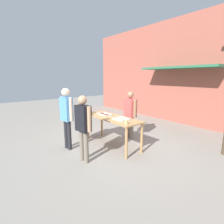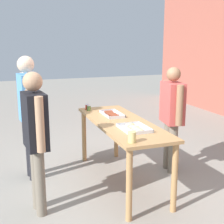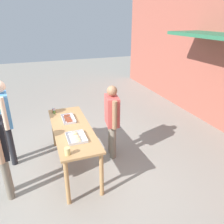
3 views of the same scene
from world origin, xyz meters
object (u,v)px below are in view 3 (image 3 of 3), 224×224
at_px(person_server_behind_table, 112,116).
at_px(person_customer_with_cup, 0,146).
at_px(condiment_jar_ketchup, 54,112).
at_px(beer_cup, 67,151).
at_px(food_tray_buns, 76,137).
at_px(condiment_jar_mustard, 54,110).
at_px(food_tray_sausages, 68,119).
at_px(person_customer_holding_hotdog, 5,116).

height_order(person_server_behind_table, person_customer_with_cup, person_customer_with_cup).
relative_size(condiment_jar_ketchup, beer_cup, 0.69).
xyz_separation_m(food_tray_buns, condiment_jar_mustard, (-1.30, -0.23, 0.02)).
bearing_deg(beer_cup, condiment_jar_mustard, -179.56).
distance_m(beer_cup, person_server_behind_table, 1.44).
xyz_separation_m(food_tray_sausages, person_customer_with_cup, (0.76, -1.17, 0.08)).
distance_m(food_tray_sausages, person_customer_with_cup, 1.40).
bearing_deg(person_customer_holding_hotdog, food_tray_buns, -137.72).
xyz_separation_m(food_tray_buns, person_server_behind_table, (-0.54, 0.85, 0.03)).
bearing_deg(food_tray_buns, person_customer_with_cup, -91.43).
height_order(condiment_jar_mustard, person_customer_with_cup, person_customer_with_cup).
bearing_deg(food_tray_sausages, person_customer_holding_hotdog, -100.14).
relative_size(food_tray_sausages, food_tray_buns, 1.08).
height_order(condiment_jar_mustard, beer_cup, beer_cup).
bearing_deg(person_customer_with_cup, condiment_jar_ketchup, -44.68).
distance_m(person_server_behind_table, person_customer_holding_hotdog, 2.06).
distance_m(condiment_jar_ketchup, person_server_behind_table, 1.27).
bearing_deg(food_tray_sausages, condiment_jar_mustard, -155.69).
height_order(food_tray_sausages, food_tray_buns, food_tray_buns).
xyz_separation_m(condiment_jar_ketchup, beer_cup, (1.64, 0.01, 0.02)).
bearing_deg(person_customer_holding_hotdog, beer_cup, -153.56).
distance_m(food_tray_sausages, food_tray_buns, 0.79).
distance_m(condiment_jar_mustard, beer_cup, 1.73).
xyz_separation_m(condiment_jar_ketchup, person_customer_with_cup, (1.18, -0.94, 0.05)).
height_order(food_tray_buns, condiment_jar_mustard, condiment_jar_mustard).
distance_m(food_tray_sausages, beer_cup, 1.24).
bearing_deg(person_customer_holding_hotdog, person_server_behind_table, -109.81).
bearing_deg(person_server_behind_table, condiment_jar_ketchup, -112.86).
xyz_separation_m(person_customer_holding_hotdog, person_customer_with_cup, (0.97, -0.02, -0.09)).
relative_size(food_tray_sausages, beer_cup, 3.84).
bearing_deg(person_customer_holding_hotdog, condiment_jar_ketchup, -83.95).
height_order(food_tray_sausages, person_customer_holding_hotdog, person_customer_holding_hotdog).
relative_size(food_tray_sausages, condiment_jar_ketchup, 5.54).
bearing_deg(person_customer_holding_hotdog, person_customer_with_cup, 172.02).
relative_size(person_server_behind_table, person_customer_with_cup, 0.97).
height_order(food_tray_buns, person_customer_holding_hotdog, person_customer_holding_hotdog).
xyz_separation_m(condiment_jar_mustard, beer_cup, (1.73, 0.01, 0.02)).
bearing_deg(beer_cup, food_tray_buns, 153.12).
bearing_deg(condiment_jar_ketchup, person_server_behind_table, 58.06).
xyz_separation_m(food_tray_buns, person_customer_holding_hotdog, (-1.00, -1.16, 0.16)).
xyz_separation_m(condiment_jar_mustard, person_customer_holding_hotdog, (0.30, -0.93, 0.14)).
bearing_deg(condiment_jar_mustard, person_customer_holding_hotdog, -71.95).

